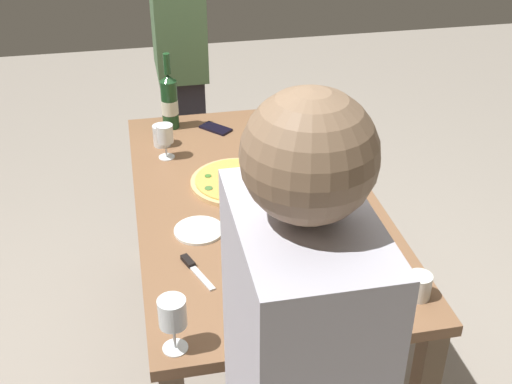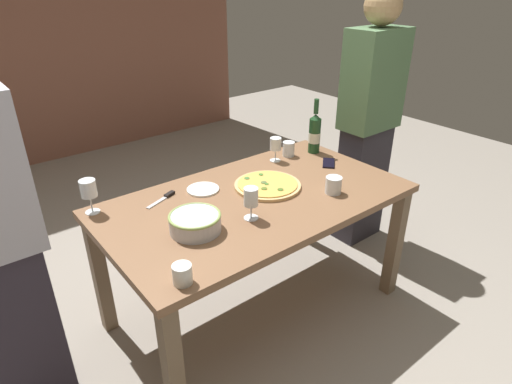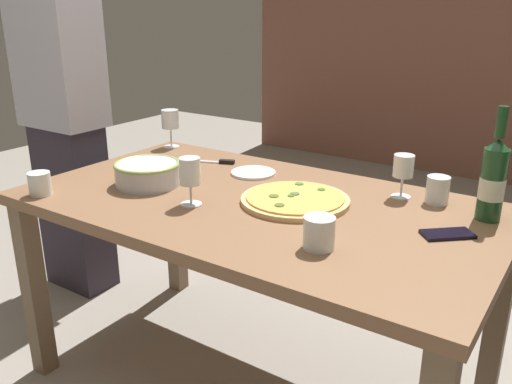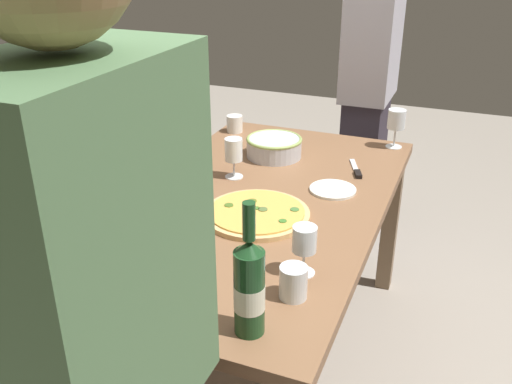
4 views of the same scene
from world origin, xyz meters
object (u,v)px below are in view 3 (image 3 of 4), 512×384
at_px(cup_amber, 319,233).
at_px(side_plate, 253,173).
at_px(wine_glass_near_pizza, 170,121).
at_px(pizza, 295,200).
at_px(wine_glass_far_left, 403,167).
at_px(dining_table, 256,226).
at_px(person_host, 64,119).
at_px(pizza_knife, 218,162).
at_px(cup_spare, 40,184).
at_px(cell_phone, 448,234).
at_px(wine_bottle, 493,179).
at_px(cup_ceramic, 438,190).
at_px(wine_glass_by_bottle, 190,174).
at_px(serving_bowl, 148,173).

relative_size(cup_amber, side_plate, 0.52).
bearing_deg(wine_glass_near_pizza, pizza, -20.85).
height_order(wine_glass_far_left, side_plate, wine_glass_far_left).
distance_m(dining_table, cup_amber, 0.43).
bearing_deg(person_host, pizza_knife, 16.35).
xyz_separation_m(dining_table, cup_spare, (-0.65, -0.37, 0.13)).
relative_size(cell_phone, pizza_knife, 0.75).
bearing_deg(cup_spare, wine_bottle, 25.22).
xyz_separation_m(pizza, pizza_knife, (-0.50, 0.23, -0.01)).
bearing_deg(wine_bottle, wine_glass_near_pizza, 175.26).
bearing_deg(cell_phone, cup_ceramic, -19.02).
xyz_separation_m(cup_spare, cell_phone, (1.27, 0.43, -0.04)).
height_order(wine_glass_by_bottle, cup_amber, wine_glass_by_bottle).
height_order(wine_glass_far_left, cup_ceramic, wine_glass_far_left).
distance_m(wine_glass_near_pizza, cup_ceramic, 1.24).
distance_m(cup_ceramic, cup_spare, 1.35).
bearing_deg(wine_glass_near_pizza, wine_bottle, -4.74).
bearing_deg(wine_glass_far_left, person_host, -174.65).
bearing_deg(cup_amber, wine_bottle, 54.87).
bearing_deg(person_host, cell_phone, 4.46).
distance_m(wine_glass_far_left, side_plate, 0.58).
bearing_deg(cell_phone, dining_table, 53.86).
relative_size(serving_bowl, cell_phone, 1.66).
bearing_deg(wine_glass_far_left, wine_glass_near_pizza, 176.36).
distance_m(dining_table, cup_spare, 0.76).
distance_m(pizza, side_plate, 0.35).
relative_size(dining_table, cup_amber, 17.73).
distance_m(dining_table, wine_glass_by_bottle, 0.29).
height_order(wine_glass_near_pizza, cup_spare, wine_glass_near_pizza).
height_order(wine_bottle, cup_amber, wine_bottle).
bearing_deg(wine_bottle, serving_bowl, -162.77).
relative_size(wine_glass_near_pizza, wine_glass_far_left, 1.16).
distance_m(cup_amber, cup_ceramic, 0.55).
bearing_deg(serving_bowl, side_plate, 52.92).
bearing_deg(wine_glass_near_pizza, person_host, -154.85).
bearing_deg(cell_phone, side_plate, 35.51).
xyz_separation_m(serving_bowl, wine_bottle, (1.10, 0.34, 0.08)).
bearing_deg(serving_bowl, pizza_knife, 84.20).
relative_size(wine_glass_near_pizza, wine_glass_by_bottle, 1.08).
relative_size(wine_glass_by_bottle, cup_ceramic, 1.74).
bearing_deg(cup_amber, pizza_knife, 145.73).
xyz_separation_m(wine_glass_near_pizza, person_host, (-0.47, -0.22, -0.01)).
relative_size(dining_table, wine_bottle, 4.58).
height_order(wine_bottle, cup_ceramic, wine_bottle).
bearing_deg(side_plate, pizza, -32.33).
bearing_deg(wine_glass_far_left, wine_bottle, -8.95).
bearing_deg(cup_spare, pizza_knife, 67.66).
xyz_separation_m(wine_glass_by_bottle, person_host, (-1.04, 0.31, 0.01)).
bearing_deg(wine_glass_far_left, pizza, -137.34).
distance_m(wine_bottle, wine_glass_near_pizza, 1.41).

